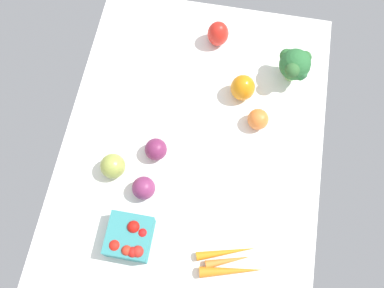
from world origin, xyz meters
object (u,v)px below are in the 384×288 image
(heirloom_tomato_orange, at_px, (258,119))
(bell_pepper_red, at_px, (218,34))
(red_onion_near_basket, at_px, (156,149))
(broccoli_head, at_px, (295,65))
(heirloom_tomato_green, at_px, (113,166))
(bell_pepper_orange, at_px, (243,88))
(red_onion_center, at_px, (144,188))
(carrot_bunch, at_px, (230,263))
(berry_basket, at_px, (130,238))

(heirloom_tomato_orange, xyz_separation_m, bell_pepper_red, (-0.27, -0.16, 0.01))
(red_onion_near_basket, distance_m, broccoli_head, 0.48)
(heirloom_tomato_green, distance_m, bell_pepper_orange, 0.45)
(bell_pepper_orange, bearing_deg, red_onion_center, -32.84)
(carrot_bunch, distance_m, bell_pepper_orange, 0.51)
(red_onion_near_basket, height_order, bell_pepper_orange, bell_pepper_orange)
(carrot_bunch, height_order, heirloom_tomato_orange, heirloom_tomato_orange)
(heirloom_tomato_orange, bearing_deg, bell_pepper_red, -148.88)
(broccoli_head, distance_m, bell_pepper_red, 0.26)
(berry_basket, xyz_separation_m, heirloom_tomato_orange, (-0.40, 0.29, -0.00))
(broccoli_head, distance_m, bell_pepper_orange, 0.17)
(berry_basket, distance_m, heirloom_tomato_orange, 0.50)
(heirloom_tomato_green, relative_size, bell_pepper_orange, 0.82)
(bell_pepper_orange, bearing_deg, bell_pepper_red, -149.98)
(bell_pepper_red, bearing_deg, broccoli_head, 69.56)
(broccoli_head, relative_size, bell_pepper_orange, 1.41)
(broccoli_head, bearing_deg, heirloom_tomato_orange, -25.26)
(red_onion_center, height_order, bell_pepper_red, bell_pepper_red)
(heirloom_tomato_orange, relative_size, red_onion_center, 0.96)
(bell_pepper_orange, bearing_deg, berry_basket, -25.48)
(carrot_bunch, bearing_deg, broccoli_head, 169.92)
(red_onion_near_basket, height_order, broccoli_head, broccoli_head)
(red_onion_near_basket, xyz_separation_m, bell_pepper_red, (-0.41, 0.12, 0.01))
(red_onion_near_basket, distance_m, heirloom_tomato_green, 0.13)
(carrot_bunch, bearing_deg, red_onion_center, -120.39)
(carrot_bunch, relative_size, red_onion_center, 2.89)
(heirloom_tomato_orange, xyz_separation_m, bell_pepper_orange, (-0.09, -0.06, 0.01))
(heirloom_tomato_orange, bearing_deg, berry_basket, -36.07)
(bell_pepper_red, bearing_deg, heirloom_tomato_orange, 31.12)
(heirloom_tomato_orange, xyz_separation_m, broccoli_head, (-0.18, 0.08, 0.04))
(red_onion_near_basket, height_order, red_onion_center, same)
(heirloom_tomato_orange, height_order, bell_pepper_orange, bell_pepper_orange)
(red_onion_near_basket, height_order, heirloom_tomato_green, heirloom_tomato_green)
(carrot_bunch, height_order, red_onion_center, red_onion_center)
(red_onion_near_basket, distance_m, heirloom_tomato_orange, 0.31)
(berry_basket, bearing_deg, heirloom_tomato_orange, 143.93)
(red_onion_near_basket, bearing_deg, broccoli_head, 131.80)
(berry_basket, height_order, red_onion_center, berry_basket)
(red_onion_near_basket, bearing_deg, red_onion_center, -4.84)
(bell_pepper_orange, bearing_deg, broccoli_head, 121.37)
(bell_pepper_red, height_order, bell_pepper_orange, bell_pepper_red)
(red_onion_near_basket, bearing_deg, bell_pepper_orange, 137.18)
(bell_pepper_orange, bearing_deg, red_onion_near_basket, -42.82)
(carrot_bunch, bearing_deg, berry_basket, -93.25)
(red_onion_near_basket, height_order, heirloom_tomato_orange, red_onion_near_basket)
(berry_basket, distance_m, bell_pepper_orange, 0.55)
(red_onion_near_basket, xyz_separation_m, heirloom_tomato_green, (0.07, -0.11, 0.00))
(berry_basket, bearing_deg, bell_pepper_red, 168.84)
(bell_pepper_red, relative_size, heirloom_tomato_green, 1.24)
(heirloom_tomato_orange, bearing_deg, broccoli_head, 154.74)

